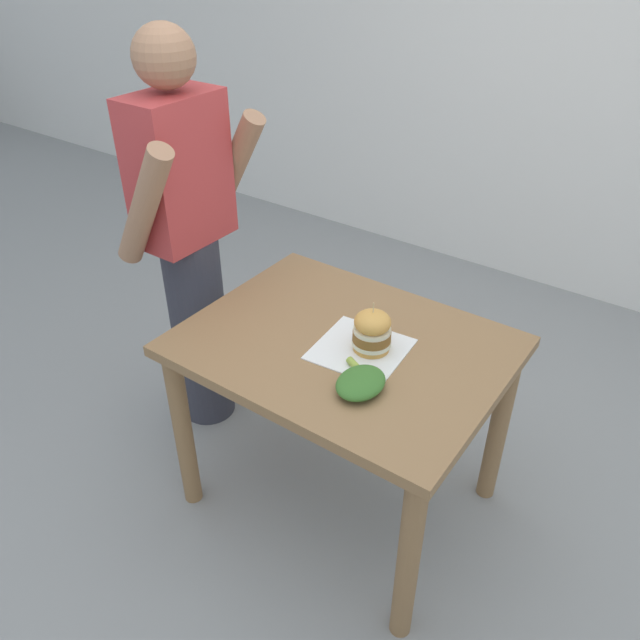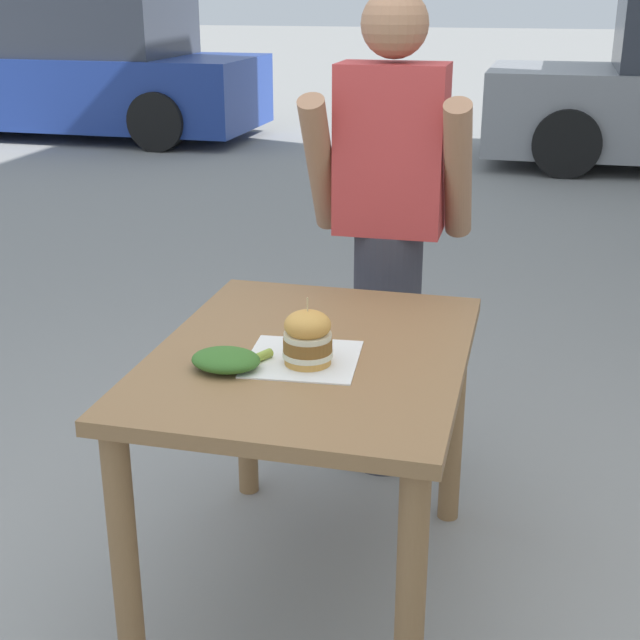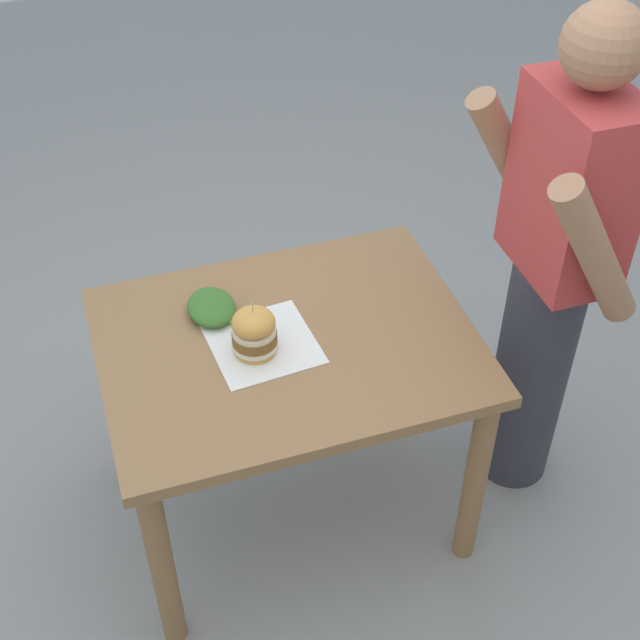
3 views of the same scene
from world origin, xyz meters
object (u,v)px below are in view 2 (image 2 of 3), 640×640
at_px(patio_table, 311,393).
at_px(parked_car_far_end, 86,74).
at_px(pickle_spear, 261,356).
at_px(diner_across_table, 389,235).
at_px(sandwich, 308,338).
at_px(side_salad, 226,360).

height_order(patio_table, parked_car_far_end, parked_car_far_end).
height_order(patio_table, pickle_spear, pickle_spear).
xyz_separation_m(pickle_spear, diner_across_table, (0.18, 0.91, 0.10)).
relative_size(sandwich, parked_car_far_end, 0.04).
relative_size(pickle_spear, side_salad, 0.39).
distance_m(diner_across_table, parked_car_far_end, 8.51).
relative_size(pickle_spear, parked_car_far_end, 0.02).
bearing_deg(side_salad, diner_across_table, 75.43).
relative_size(side_salad, parked_car_far_end, 0.04).
bearing_deg(side_salad, patio_table, 45.01).
distance_m(sandwich, pickle_spear, 0.14).
bearing_deg(parked_car_far_end, pickle_spear, -59.53).
xyz_separation_m(patio_table, pickle_spear, (-0.11, -0.11, 0.15)).
xyz_separation_m(pickle_spear, parked_car_far_end, (-4.65, 7.91, -0.06)).
bearing_deg(parked_car_far_end, diner_across_table, -55.38).
bearing_deg(diner_across_table, pickle_spear, -101.28).
relative_size(diner_across_table, parked_car_far_end, 0.40).
bearing_deg(parked_car_far_end, side_salad, -60.13).
height_order(pickle_spear, side_salad, side_salad).
distance_m(patio_table, side_salad, 0.30).
xyz_separation_m(side_salad, parked_car_far_end, (-4.58, 7.98, -0.07)).
xyz_separation_m(sandwich, pickle_spear, (-0.12, -0.01, -0.06)).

